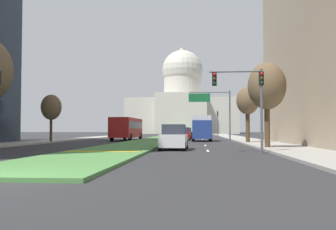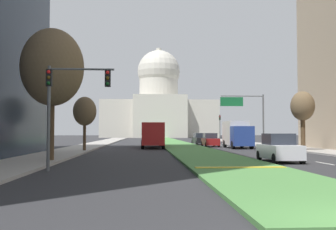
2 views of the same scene
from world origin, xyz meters
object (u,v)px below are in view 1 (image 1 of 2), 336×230
(street_tree_right_mid, at_px, (248,102))
(overhead_guide_sign, at_px, (214,105))
(street_tree_right_near, at_px, (267,87))
(sedan_distant, at_px, (186,133))
(capitol_building, at_px, (182,104))
(street_tree_left_mid, at_px, (51,108))
(box_truck_delivery, at_px, (202,128))
(sedan_lead_stopped, at_px, (174,138))
(traffic_light_far_right, at_px, (218,120))
(city_bus, at_px, (127,127))
(sedan_midblock, at_px, (184,134))
(traffic_light_near_right, at_px, (248,92))

(street_tree_right_mid, bearing_deg, overhead_guide_sign, 108.57)
(overhead_guide_sign, height_order, street_tree_right_near, overhead_guide_sign)
(street_tree_right_near, xyz_separation_m, sedan_distant, (-7.08, 32.93, -3.83))
(capitol_building, bearing_deg, overhead_guide_sign, -84.87)
(street_tree_left_mid, distance_m, box_truck_delivery, 18.26)
(street_tree_left_mid, relative_size, sedan_lead_stopped, 1.26)
(capitol_building, distance_m, street_tree_right_mid, 95.96)
(street_tree_right_near, height_order, street_tree_right_mid, street_tree_right_near)
(traffic_light_far_right, xyz_separation_m, city_bus, (-13.37, -25.68, -1.54))
(street_tree_right_mid, height_order, sedan_distant, street_tree_right_mid)
(sedan_midblock, height_order, box_truck_delivery, box_truck_delivery)
(traffic_light_far_right, bearing_deg, city_bus, -117.51)
(street_tree_right_near, relative_size, sedan_distant, 1.45)
(capitol_building, relative_size, street_tree_right_near, 5.98)
(capitol_building, relative_size, sedan_distant, 8.66)
(traffic_light_near_right, distance_m, sedan_distant, 38.36)
(street_tree_left_mid, relative_size, sedan_distant, 1.19)
(capitol_building, bearing_deg, sedan_distant, -87.15)
(overhead_guide_sign, distance_m, sedan_lead_stopped, 22.50)
(capitol_building, height_order, city_bus, capitol_building)
(capitol_building, relative_size, street_tree_right_mid, 6.50)
(capitol_building, bearing_deg, box_truck_delivery, -86.03)
(street_tree_right_near, bearing_deg, sedan_distant, 102.13)
(traffic_light_near_right, xyz_separation_m, traffic_light_far_right, (0.84, 51.83, -0.48))
(capitol_building, height_order, box_truck_delivery, capitol_building)
(sedan_midblock, distance_m, city_bus, 7.97)
(sedan_distant, bearing_deg, sedan_lead_stopped, -89.65)
(sedan_lead_stopped, bearing_deg, capitol_building, 92.05)
(traffic_light_far_right, distance_m, sedan_lead_stopped, 48.53)
(capitol_building, bearing_deg, traffic_light_far_right, -80.95)
(street_tree_right_near, relative_size, street_tree_right_mid, 1.09)
(sedan_lead_stopped, bearing_deg, traffic_light_near_right, -37.54)
(sedan_midblock, distance_m, sedan_distant, 9.32)
(capitol_building, xyz_separation_m, traffic_light_near_right, (8.66, -111.51, -6.76))
(traffic_light_near_right, distance_m, traffic_light_far_right, 51.84)
(street_tree_left_mid, xyz_separation_m, sedan_midblock, (14.25, 11.71, -3.06))
(capitol_building, relative_size, traffic_light_far_right, 7.43)
(street_tree_right_mid, bearing_deg, sedan_midblock, 120.22)
(overhead_guide_sign, xyz_separation_m, box_truck_delivery, (-1.64, -1.51, -2.96))
(capitol_building, xyz_separation_m, sedan_midblock, (3.66, -82.92, -9.73))
(street_tree_right_mid, distance_m, sedan_midblock, 14.60)
(street_tree_left_mid, bearing_deg, overhead_guide_sign, 25.28)
(overhead_guide_sign, relative_size, street_tree_right_mid, 1.09)
(street_tree_right_mid, height_order, sedan_lead_stopped, street_tree_right_mid)
(overhead_guide_sign, relative_size, sedan_midblock, 1.58)
(sedan_midblock, height_order, sedan_distant, sedan_midblock)
(capitol_building, bearing_deg, street_tree_left_mid, -96.38)
(sedan_midblock, bearing_deg, street_tree_right_near, -73.33)
(sedan_distant, relative_size, box_truck_delivery, 0.70)
(overhead_guide_sign, relative_size, street_tree_right_near, 1.01)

